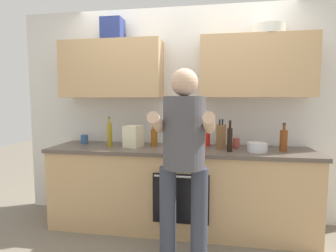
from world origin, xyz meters
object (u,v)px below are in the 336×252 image
at_px(cup_ceramic, 236,143).
at_px(knife_block, 221,136).
at_px(bottle_vinegar, 284,140).
at_px(bottle_oil, 110,134).
at_px(cup_tea, 84,139).
at_px(mixing_bowl, 257,147).
at_px(grocery_bag_rice, 133,136).
at_px(person_standing, 184,153).
at_px(bottle_hotsauce, 208,138).
at_px(bottle_syrup, 154,136).
at_px(bottle_soy, 230,139).

height_order(cup_ceramic, knife_block, knife_block).
xyz_separation_m(bottle_vinegar, bottle_oil, (-1.85, -0.02, 0.02)).
relative_size(cup_tea, mixing_bowl, 0.51).
bearing_deg(grocery_bag_rice, bottle_oil, -175.65).
xyz_separation_m(person_standing, bottle_hotsauce, (0.18, 0.90, 0.00)).
bearing_deg(cup_tea, bottle_syrup, -4.19).
xyz_separation_m(person_standing, bottle_syrup, (-0.42, 0.79, 0.02)).
height_order(mixing_bowl, knife_block, knife_block).
xyz_separation_m(knife_block, grocery_bag_rice, (-0.96, -0.07, -0.01)).
bearing_deg(knife_block, person_standing, -112.22).
height_order(bottle_oil, bottle_soy, bottle_oil).
relative_size(bottle_oil, knife_block, 1.06).
distance_m(bottle_soy, mixing_bowl, 0.29).
height_order(bottle_hotsauce, mixing_bowl, bottle_hotsauce).
height_order(bottle_hotsauce, cup_tea, bottle_hotsauce).
height_order(bottle_oil, cup_ceramic, bottle_oil).
xyz_separation_m(bottle_oil, bottle_syrup, (0.49, 0.10, -0.03)).
height_order(bottle_vinegar, grocery_bag_rice, bottle_vinegar).
distance_m(cup_tea, grocery_bag_rice, 0.67).
relative_size(bottle_syrup, cup_tea, 2.60).
bearing_deg(cup_ceramic, bottle_vinegar, -19.54).
bearing_deg(cup_ceramic, bottle_syrup, -174.70).
xyz_separation_m(bottle_oil, knife_block, (1.23, 0.09, -0.01)).
relative_size(cup_ceramic, knife_block, 0.32).
relative_size(person_standing, bottle_syrup, 6.25).
height_order(bottle_vinegar, bottle_oil, bottle_oil).
bearing_deg(person_standing, bottle_soy, 56.15).
relative_size(bottle_hotsauce, mixing_bowl, 1.17).
xyz_separation_m(cup_tea, mixing_bowl, (1.97, -0.21, -0.01)).
relative_size(bottle_soy, knife_block, 1.01).
distance_m(person_standing, bottle_vinegar, 1.19).
bearing_deg(grocery_bag_rice, person_standing, -48.08).
bearing_deg(bottle_oil, cup_ceramic, 7.58).
xyz_separation_m(bottle_syrup, mixing_bowl, (1.10, -0.14, -0.07)).
xyz_separation_m(bottle_vinegar, cup_ceramic, (-0.46, 0.16, -0.06)).
height_order(cup_ceramic, grocery_bag_rice, grocery_bag_rice).
distance_m(bottle_vinegar, knife_block, 0.63).
xyz_separation_m(bottle_oil, cup_ceramic, (1.40, 0.19, -0.09)).
height_order(bottle_soy, grocery_bag_rice, bottle_soy).
relative_size(cup_tea, grocery_bag_rice, 0.43).
bearing_deg(bottle_syrup, cup_ceramic, 5.30).
height_order(bottle_oil, mixing_bowl, bottle_oil).
bearing_deg(bottle_hotsauce, cup_tea, -178.41).
xyz_separation_m(bottle_soy, cup_tea, (-1.70, 0.25, -0.08)).
relative_size(knife_block, grocery_bag_rice, 1.32).
distance_m(bottle_oil, grocery_bag_rice, 0.27).
xyz_separation_m(bottle_hotsauce, cup_ceramic, (0.31, -0.02, -0.04)).
distance_m(bottle_vinegar, bottle_oil, 1.85).
distance_m(bottle_soy, cup_ceramic, 0.30).
bearing_deg(knife_block, bottle_oil, -175.63).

